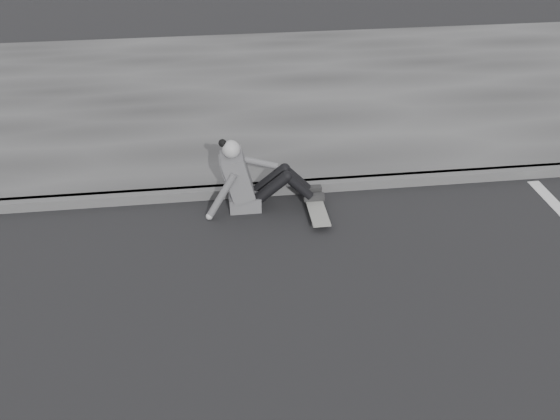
% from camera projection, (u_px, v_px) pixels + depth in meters
% --- Properties ---
extents(ground, '(80.00, 80.00, 0.00)m').
position_uv_depth(ground, '(351.00, 341.00, 5.44)').
color(ground, black).
rests_on(ground, ground).
extents(curb, '(24.00, 0.16, 0.12)m').
position_uv_depth(curb, '(305.00, 186.00, 7.56)').
color(curb, '#464646').
rests_on(curb, ground).
extents(sidewalk, '(24.00, 6.00, 0.12)m').
position_uv_depth(sidewalk, '(275.00, 92.00, 10.08)').
color(sidewalk, '#373737').
rests_on(sidewalk, ground).
extents(skateboard, '(0.20, 0.78, 0.09)m').
position_uv_depth(skateboard, '(316.00, 208.00, 7.13)').
color(skateboard, gray).
rests_on(skateboard, ground).
extents(seated_woman, '(1.38, 0.46, 0.88)m').
position_uv_depth(seated_woman, '(250.00, 180.00, 7.10)').
color(seated_woman, '#4E4E50').
rests_on(seated_woman, ground).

